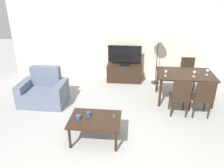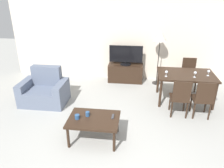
# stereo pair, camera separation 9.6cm
# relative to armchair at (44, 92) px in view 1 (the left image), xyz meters

# --- Properties ---
(wall_back) EXTENTS (7.06, 0.06, 2.70)m
(wall_back) POSITION_rel_armchair_xyz_m (1.88, 1.88, 1.05)
(wall_back) COLOR beige
(wall_back) RESTS_ON ground_plane
(armchair) EXTENTS (1.09, 0.76, 0.87)m
(armchair) POSITION_rel_armchair_xyz_m (0.00, 0.00, 0.00)
(armchair) COLOR slate
(armchair) RESTS_ON ground_plane
(tv_stand) EXTENTS (1.02, 0.45, 0.53)m
(tv_stand) POSITION_rel_armchair_xyz_m (1.89, 1.59, -0.03)
(tv_stand) COLOR black
(tv_stand) RESTS_ON ground_plane
(tv) EXTENTS (0.97, 0.32, 0.57)m
(tv) POSITION_rel_armchair_xyz_m (1.89, 1.58, 0.53)
(tv) COLOR black
(tv) RESTS_ON tv_stand
(coffee_table) EXTENTS (0.93, 0.69, 0.46)m
(coffee_table) POSITION_rel_armchair_xyz_m (1.50, -1.29, 0.11)
(coffee_table) COLOR black
(coffee_table) RESTS_ON ground_plane
(dining_table) EXTENTS (1.35, 0.91, 0.73)m
(dining_table) POSITION_rel_armchair_xyz_m (3.43, 0.51, 0.35)
(dining_table) COLOR black
(dining_table) RESTS_ON ground_plane
(dining_chair_near) EXTENTS (0.40, 0.40, 0.87)m
(dining_chair_near) POSITION_rel_armchair_xyz_m (3.20, -0.26, 0.19)
(dining_chair_near) COLOR black
(dining_chair_near) RESTS_ON ground_plane
(dining_chair_far) EXTENTS (0.40, 0.40, 0.87)m
(dining_chair_far) POSITION_rel_armchair_xyz_m (3.67, 1.27, 0.19)
(dining_chair_far) COLOR black
(dining_chair_far) RESTS_ON ground_plane
(dining_chair_near_right) EXTENTS (0.40, 0.40, 0.87)m
(dining_chair_near_right) POSITION_rel_armchair_xyz_m (3.67, -0.26, 0.19)
(dining_chair_near_right) COLOR black
(dining_chair_near_right) RESTS_ON ground_plane
(floor_lamp) EXTENTS (0.36, 0.36, 1.57)m
(floor_lamp) POSITION_rel_armchair_xyz_m (2.83, 1.53, 1.07)
(floor_lamp) COLOR black
(floor_lamp) RESTS_ON ground_plane
(remote_primary) EXTENTS (0.04, 0.15, 0.02)m
(remote_primary) POSITION_rel_armchair_xyz_m (1.84, -1.20, 0.17)
(remote_primary) COLOR #38383D
(remote_primary) RESTS_ON coffee_table
(cup_white_near) EXTENTS (0.07, 0.07, 0.09)m
(cup_white_near) POSITION_rel_armchair_xyz_m (1.37, -1.23, 0.21)
(cup_white_near) COLOR navy
(cup_white_near) RESTS_ON coffee_table
(cup_colored_far) EXTENTS (0.09, 0.09, 0.08)m
(cup_colored_far) POSITION_rel_armchair_xyz_m (1.21, -1.34, 0.20)
(cup_colored_far) COLOR navy
(cup_colored_far) RESTS_ON coffee_table
(wine_glass_left) EXTENTS (0.07, 0.07, 0.15)m
(wine_glass_left) POSITION_rel_armchair_xyz_m (3.92, 0.45, 0.53)
(wine_glass_left) COLOR silver
(wine_glass_left) RESTS_ON dining_table
(wine_glass_center) EXTENTS (0.07, 0.07, 0.15)m
(wine_glass_center) POSITION_rel_armchair_xyz_m (3.58, 0.31, 0.53)
(wine_glass_center) COLOR silver
(wine_glass_center) RESTS_ON dining_table
(wine_glass_right) EXTENTS (0.07, 0.07, 0.15)m
(wine_glass_right) POSITION_rel_armchair_xyz_m (2.93, 0.28, 0.53)
(wine_glass_right) COLOR silver
(wine_glass_right) RESTS_ON dining_table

